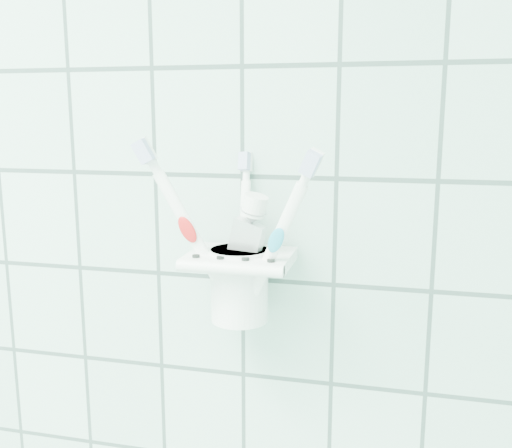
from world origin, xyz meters
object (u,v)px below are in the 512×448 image
(toothpaste_tube, at_px, (230,242))
(toothbrush_pink, at_px, (238,219))
(holder_bracket, at_px, (241,260))
(toothbrush_blue, at_px, (240,234))
(toothbrush_orange, at_px, (243,223))
(cup, at_px, (239,281))

(toothpaste_tube, bearing_deg, toothbrush_pink, -40.39)
(toothbrush_pink, height_order, toothpaste_tube, toothbrush_pink)
(toothbrush_pink, relative_size, toothpaste_tube, 1.44)
(holder_bracket, relative_size, toothbrush_pink, 0.53)
(toothpaste_tube, bearing_deg, toothbrush_blue, -28.18)
(holder_bracket, distance_m, toothbrush_blue, 0.03)
(toothbrush_blue, distance_m, toothbrush_orange, 0.01)
(holder_bracket, bearing_deg, toothbrush_orange, -59.53)
(holder_bracket, xyz_separation_m, cup, (-0.00, 0.00, -0.03))
(cup, height_order, toothbrush_blue, toothbrush_blue)
(holder_bracket, height_order, toothbrush_pink, toothbrush_pink)
(cup, distance_m, toothbrush_orange, 0.07)
(cup, height_order, toothpaste_tube, toothpaste_tube)
(holder_bracket, distance_m, toothbrush_orange, 0.04)
(holder_bracket, xyz_separation_m, toothbrush_blue, (0.00, -0.01, 0.03))
(toothpaste_tube, bearing_deg, toothbrush_orange, -26.03)
(cup, relative_size, toothbrush_blue, 0.45)
(holder_bracket, relative_size, cup, 1.37)
(toothbrush_orange, bearing_deg, toothbrush_pink, -127.11)
(toothbrush_pink, distance_m, toothbrush_blue, 0.02)
(toothbrush_orange, relative_size, toothpaste_tube, 1.39)
(holder_bracket, xyz_separation_m, toothbrush_pink, (0.00, -0.01, 0.05))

